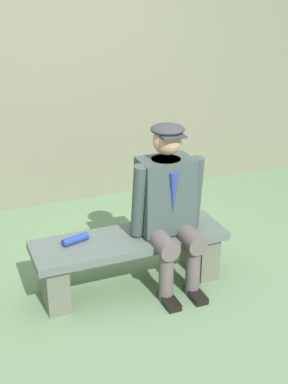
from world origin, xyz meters
TOP-DOWN VIEW (x-y plane):
  - ground_plane at (0.00, 0.00)m, footprint 30.00×30.00m
  - bench at (0.00, 0.00)m, footprint 1.48×0.46m
  - seated_man at (-0.29, 0.06)m, footprint 0.57×0.60m
  - rolled_magazine at (0.41, -0.06)m, footprint 0.21×0.11m
  - stadium_wall at (0.00, -1.90)m, footprint 12.00×0.24m

SIDE VIEW (x-z plane):
  - ground_plane at x=0.00m, z-range 0.00..0.00m
  - bench at x=0.00m, z-range 0.07..0.50m
  - rolled_magazine at x=0.41m, z-range 0.43..0.48m
  - seated_man at x=-0.29m, z-range 0.05..1.33m
  - stadium_wall at x=0.00m, z-range 0.00..2.49m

